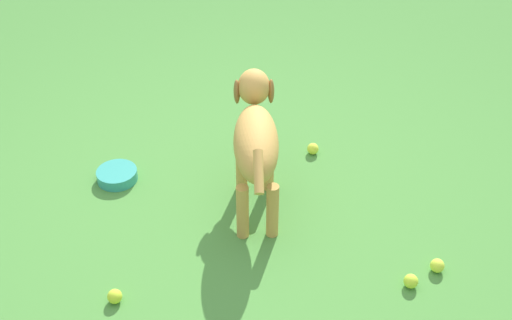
{
  "coord_description": "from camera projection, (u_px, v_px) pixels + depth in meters",
  "views": [
    {
      "loc": [
        1.89,
        -1.82,
        2.26
      ],
      "look_at": [
        0.14,
        0.08,
        0.32
      ],
      "focal_mm": 46.45,
      "sensor_mm": 36.0,
      "label": 1
    }
  ],
  "objects": [
    {
      "name": "ground",
      "position": [
        227.0,
        205.0,
        3.45
      ],
      "size": [
        14.0,
        14.0,
        0.0
      ],
      "primitive_type": "plane",
      "color": "#478438"
    },
    {
      "name": "tennis_ball_4",
      "position": [
        115.0,
        296.0,
        2.91
      ],
      "size": [
        0.07,
        0.07,
        0.07
      ],
      "primitive_type": "sphere",
      "color": "#BFDC30",
      "rests_on": "ground"
    },
    {
      "name": "tennis_ball_0",
      "position": [
        437.0,
        266.0,
        3.06
      ],
      "size": [
        0.07,
        0.07,
        0.07
      ],
      "primitive_type": "sphere",
      "color": "#CDE43C",
      "rests_on": "ground"
    },
    {
      "name": "tennis_ball_2",
      "position": [
        411.0,
        281.0,
        2.98
      ],
      "size": [
        0.07,
        0.07,
        0.07
      ],
      "primitive_type": "sphere",
      "color": "#C3E436",
      "rests_on": "ground"
    },
    {
      "name": "water_bowl",
      "position": [
        117.0,
        175.0,
        3.61
      ],
      "size": [
        0.22,
        0.22,
        0.06
      ],
      "primitive_type": "cylinder",
      "color": "teal",
      "rests_on": "ground"
    },
    {
      "name": "tennis_ball_1",
      "position": [
        313.0,
        149.0,
        3.8
      ],
      "size": [
        0.07,
        0.07,
        0.07
      ],
      "primitive_type": "sphere",
      "color": "#CDDE3A",
      "rests_on": "ground"
    },
    {
      "name": "dog",
      "position": [
        256.0,
        138.0,
        3.21
      ],
      "size": [
        0.69,
        0.7,
        0.63
      ],
      "rotation": [
        0.0,
        0.0,
        2.35
      ],
      "color": "#C69347",
      "rests_on": "ground"
    }
  ]
}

